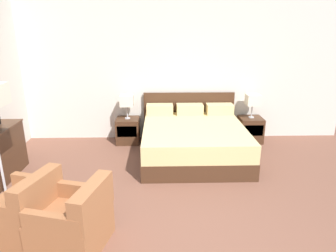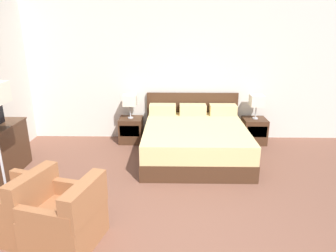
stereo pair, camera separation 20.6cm
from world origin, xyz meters
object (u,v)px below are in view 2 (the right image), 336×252
(armchair_by_window, at_px, (20,209))
(armchair_companion, at_px, (68,220))
(table_lamp_left, at_px, (130,100))
(table_lamp_right, at_px, (257,101))
(bed, at_px, (195,140))
(nightstand_left, at_px, (131,130))
(nightstand_right, at_px, (254,131))

(armchair_by_window, xyz_separation_m, armchair_companion, (0.62, -0.21, 0.00))
(table_lamp_left, bearing_deg, armchair_by_window, -106.80)
(table_lamp_right, bearing_deg, table_lamp_left, 180.00)
(bed, distance_m, nightstand_left, 1.44)
(bed, height_order, armchair_by_window, bed)
(armchair_by_window, bearing_deg, nightstand_left, 73.19)
(nightstand_right, xyz_separation_m, armchair_by_window, (-3.37, -2.87, 0.03))
(table_lamp_right, relative_size, armchair_by_window, 0.56)
(table_lamp_left, bearing_deg, nightstand_right, -0.03)
(nightstand_left, height_order, table_lamp_right, table_lamp_right)
(table_lamp_left, distance_m, armchair_by_window, 3.06)
(table_lamp_right, xyz_separation_m, armchair_by_window, (-3.37, -2.87, -0.58))
(nightstand_left, bearing_deg, armchair_companion, -94.64)
(armchair_by_window, relative_size, armchair_companion, 1.03)
(nightstand_right, bearing_deg, armchair_by_window, -139.58)
(armchair_by_window, bearing_deg, bed, 45.67)
(nightstand_left, xyz_separation_m, nightstand_right, (2.50, 0.00, 0.00))
(table_lamp_left, distance_m, table_lamp_right, 2.50)
(table_lamp_right, relative_size, armchair_companion, 0.57)
(armchair_by_window, bearing_deg, table_lamp_left, 73.20)
(bed, xyz_separation_m, armchair_companion, (-1.50, -2.38, -0.03))
(nightstand_right, xyz_separation_m, table_lamp_right, (-0.00, 0.00, 0.62))
(nightstand_right, height_order, table_lamp_right, table_lamp_right)
(table_lamp_right, bearing_deg, armchair_companion, -131.79)
(bed, bearing_deg, nightstand_right, 29.25)
(bed, distance_m, nightstand_right, 1.44)
(table_lamp_left, relative_size, table_lamp_right, 1.00)
(nightstand_left, height_order, armchair_companion, armchair_companion)
(table_lamp_left, xyz_separation_m, table_lamp_right, (2.50, 0.00, 0.00))
(table_lamp_right, bearing_deg, armchair_by_window, -139.57)
(bed, height_order, nightstand_right, bed)
(table_lamp_left, height_order, table_lamp_right, same)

